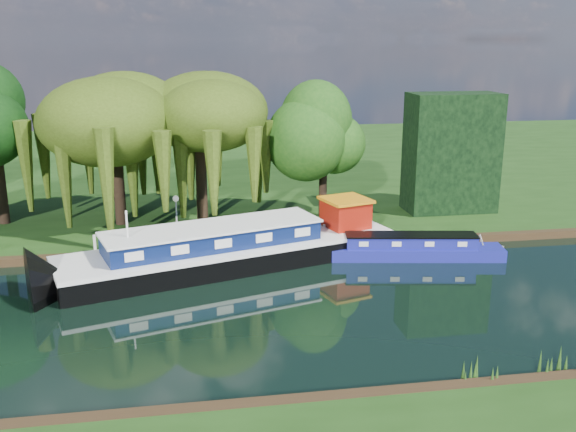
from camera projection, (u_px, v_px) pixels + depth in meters
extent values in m
plane|color=black|center=(166.00, 317.00, 28.37)|extent=(120.00, 120.00, 0.00)
cube|color=black|center=(173.00, 167.00, 60.66)|extent=(120.00, 52.00, 0.45)
cube|color=black|center=(232.00, 258.00, 34.72)|extent=(18.74, 9.27, 1.22)
cube|color=silver|center=(232.00, 245.00, 34.53)|extent=(18.86, 9.37, 0.22)
cube|color=#0C1A47|center=(213.00, 237.00, 33.93)|extent=(11.74, 6.14, 0.97)
cube|color=silver|center=(213.00, 227.00, 33.79)|extent=(11.99, 6.39, 0.12)
cube|color=maroon|center=(346.00, 214.00, 37.33)|extent=(2.80, 2.80, 1.53)
cube|color=orange|center=(346.00, 200.00, 37.11)|extent=(3.12, 3.12, 0.16)
cylinder|color=silver|center=(128.00, 234.00, 31.83)|extent=(0.10, 0.10, 2.45)
cube|color=navy|center=(410.00, 253.00, 35.98)|extent=(10.46, 3.38, 0.77)
cube|color=navy|center=(411.00, 241.00, 35.79)|extent=(7.33, 2.45, 0.64)
cube|color=black|center=(411.00, 235.00, 35.69)|extent=(7.43, 2.55, 0.09)
cube|color=silver|center=(364.00, 244.00, 35.15)|extent=(0.52, 0.13, 0.28)
cube|color=silver|center=(397.00, 244.00, 35.15)|extent=(0.52, 0.13, 0.28)
cube|color=silver|center=(430.00, 244.00, 35.14)|extent=(0.52, 0.13, 0.28)
cube|color=silver|center=(462.00, 244.00, 35.14)|extent=(0.52, 0.13, 0.28)
imported|color=silver|center=(481.00, 255.00, 36.61)|extent=(2.97, 2.74, 1.29)
cylinder|color=black|center=(119.00, 183.00, 40.42)|extent=(0.70, 0.70, 5.39)
ellipsoid|color=#2D3F0D|center=(114.00, 121.00, 39.38)|extent=(7.53, 7.53, 4.87)
cylinder|color=black|center=(201.00, 183.00, 40.84)|extent=(0.73, 0.73, 5.18)
ellipsoid|color=#2D3F0D|center=(199.00, 124.00, 39.85)|extent=(7.08, 7.08, 4.57)
cylinder|color=black|center=(323.00, 173.00, 42.27)|extent=(0.57, 0.57, 5.86)
ellipsoid|color=#163F0F|center=(324.00, 137.00, 41.63)|extent=(4.69, 4.69, 4.69)
cube|color=black|center=(451.00, 153.00, 43.44)|extent=(6.00, 3.00, 8.00)
cylinder|color=silver|center=(177.00, 220.00, 38.02)|extent=(0.10, 0.10, 2.20)
sphere|color=white|center=(176.00, 199.00, 37.68)|extent=(0.36, 0.36, 0.36)
cylinder|color=silver|center=(95.00, 244.00, 35.49)|extent=(0.16, 0.16, 1.00)
cylinder|color=silver|center=(221.00, 238.00, 36.57)|extent=(0.16, 0.16, 1.00)
cylinder|color=silver|center=(324.00, 233.00, 37.50)|extent=(0.16, 0.16, 1.00)
cone|color=#1B4312|center=(554.00, 364.00, 23.15)|extent=(1.20, 1.20, 1.10)
cone|color=#1B4312|center=(477.00, 372.00, 22.59)|extent=(1.20, 1.20, 1.10)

